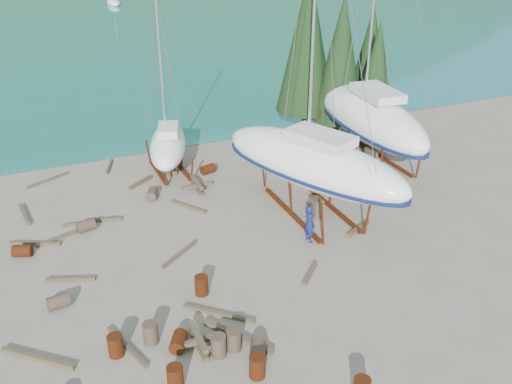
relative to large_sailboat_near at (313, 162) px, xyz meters
name	(u,v)px	position (x,y,z in m)	size (l,w,h in m)	color
ground	(235,267)	(-5.79, -3.36, -2.93)	(600.00, 600.00, 0.00)	#6C6355
cypress_near_right	(341,59)	(6.71, 8.64, 2.86)	(3.60, 3.60, 10.00)	black
cypress_mid_right	(376,76)	(8.21, 6.64, 1.99)	(3.06, 3.06, 8.50)	black
cypress_back_left	(307,41)	(5.21, 10.64, 3.73)	(4.14, 4.14, 11.50)	black
cypress_far_right	(370,60)	(9.71, 9.64, 2.28)	(3.24, 3.24, 9.00)	black
moored_boat_mid	(113,3)	(4.21, 76.64, -2.54)	(2.00, 5.00, 6.05)	white
large_sailboat_near	(313,162)	(0.00, 0.00, 0.00)	(7.69, 11.94, 18.20)	white
large_sailboat_far	(369,116)	(6.49, 4.54, 0.20)	(4.42, 12.36, 19.18)	white
small_sailboat_shore	(168,145)	(-5.61, 8.09, -1.12)	(4.23, 7.16, 10.94)	white
worker	(310,224)	(-1.56, -2.68, -1.95)	(0.71, 0.47, 1.96)	#121B50
drum_1	(258,350)	(-7.16, -9.08, -2.64)	(0.58, 0.58, 0.88)	#2D2823
drum_2	(22,251)	(-14.67, 1.55, -2.64)	(0.58, 0.58, 0.88)	#59290F
drum_3	(257,367)	(-7.58, -9.99, -2.49)	(0.58, 0.58, 0.88)	#59290F
drum_4	(208,169)	(-3.50, 6.89, -2.64)	(0.58, 0.58, 0.88)	#59290F
drum_5	(219,346)	(-8.45, -8.45, -2.49)	(0.58, 0.58, 0.88)	#2D2823
drum_9	(86,226)	(-11.53, 2.77, -2.64)	(0.58, 0.58, 0.88)	#2D2823
drum_10	(175,377)	(-10.36, -9.30, -2.49)	(0.58, 0.58, 0.88)	#59290F
drum_11	(152,194)	(-7.52, 4.96, -2.64)	(0.58, 0.58, 0.88)	#2D2823
drum_12	(179,342)	(-9.70, -7.48, -2.64)	(0.58, 0.58, 0.88)	#59290F
drum_13	(116,345)	(-11.92, -6.91, -2.49)	(0.58, 0.58, 0.88)	#59290F
drum_14	(201,285)	(-7.83, -4.65, -2.49)	(0.58, 0.58, 0.88)	#59290F
drum_15	(58,302)	(-13.56, -3.16, -2.64)	(0.58, 0.58, 0.88)	#2D2823
drum_16	(151,333)	(-10.57, -6.76, -2.49)	(0.58, 0.58, 0.88)	#2D2823
drum_17	(234,340)	(-7.83, -8.37, -2.49)	(0.58, 0.58, 0.88)	#2D2823
timber_0	(48,180)	(-12.72, 9.71, -2.86)	(0.14, 2.83, 0.14)	brown
timber_1	(358,228)	(1.27, -2.76, -2.83)	(0.19, 1.90, 0.19)	brown
timber_2	(25,214)	(-14.34, 5.71, -2.84)	(0.19, 2.42, 0.19)	brown
timber_3	(127,346)	(-11.50, -6.71, -2.86)	(0.15, 2.80, 0.15)	brown
timber_4	(56,239)	(-13.07, 2.42, -2.85)	(0.17, 2.06, 0.17)	brown
timber_5	(219,314)	(-7.66, -6.30, -2.85)	(0.16, 3.12, 0.16)	brown
timber_6	(140,182)	(-7.71, 7.10, -2.84)	(0.19, 1.93, 0.19)	brown
timber_7	(310,273)	(-2.92, -5.28, -2.84)	(0.17, 1.80, 0.17)	brown
timber_8	(104,220)	(-10.56, 3.40, -2.84)	(0.19, 1.90, 0.19)	brown
timber_9	(109,166)	(-8.98, 10.23, -2.86)	(0.15, 2.17, 0.15)	brown
timber_10	(188,207)	(-6.02, 3.04, -2.85)	(0.16, 2.45, 0.16)	brown
timber_11	(179,254)	(-7.85, -1.38, -2.85)	(0.15, 2.64, 0.15)	brown
timber_12	(71,279)	(-12.86, -1.42, -2.85)	(0.17, 2.17, 0.17)	brown
timber_14	(38,358)	(-14.64, -6.04, -2.84)	(0.18, 3.10, 0.18)	brown
timber_15	(91,221)	(-11.21, 3.54, -2.86)	(0.15, 2.74, 0.15)	brown
timber_16	(238,336)	(-7.47, -7.91, -2.82)	(0.23, 3.16, 0.23)	brown
timber_17	(35,243)	(-14.06, 2.39, -2.85)	(0.16, 2.53, 0.16)	brown
timber_pile_fore	(199,341)	(-9.00, -7.75, -2.63)	(1.80, 1.80, 0.60)	brown
timber_pile_aft	(197,185)	(-4.86, 4.93, -2.63)	(1.80, 1.80, 0.60)	brown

